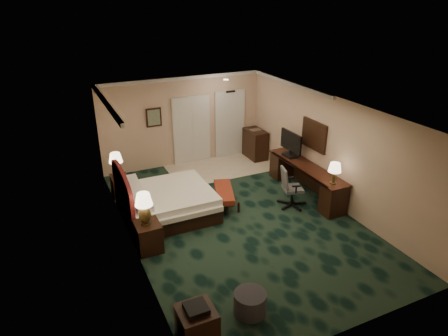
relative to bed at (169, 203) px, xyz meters
name	(u,v)px	position (x,y,z in m)	size (l,w,h in m)	color
floor	(238,219)	(1.40, -0.91, -0.32)	(5.00, 7.50, 0.00)	black
ceiling	(240,108)	(1.40, -0.91, 2.38)	(5.00, 7.50, 0.00)	white
wall_back	(183,121)	(1.40, 2.84, 1.03)	(5.00, 0.00, 2.70)	#C2A88F
wall_front	(356,262)	(1.40, -4.66, 1.03)	(5.00, 0.00, 2.70)	#C2A88F
wall_left	(127,188)	(-1.10, -0.91, 1.03)	(0.00, 7.50, 2.70)	#C2A88F
wall_right	(329,150)	(3.90, -0.91, 1.03)	(0.00, 7.50, 2.70)	#C2A88F
crown_molding	(240,111)	(1.40, -0.91, 2.33)	(5.00, 7.50, 0.10)	silver
tile_patch	(222,167)	(2.30, 1.99, -0.31)	(3.20, 1.70, 0.01)	beige
headboard	(123,195)	(-1.04, 0.09, 0.38)	(0.12, 2.00, 1.40)	#51100E
entry_door	(230,125)	(2.95, 2.81, 0.73)	(1.02, 0.06, 2.18)	silver
closet_doors	(192,130)	(1.65, 2.80, 0.73)	(1.20, 0.06, 2.10)	beige
wall_art	(154,117)	(0.50, 2.80, 1.28)	(0.45, 0.06, 0.55)	#546D63
wall_mirror	(314,135)	(3.86, -0.31, 1.23)	(0.05, 0.95, 0.75)	white
bed	(169,203)	(0.00, 0.00, 0.00)	(2.00, 1.85, 0.63)	white
nightstand_near	(148,236)	(-0.83, -1.19, -0.01)	(0.50, 0.57, 0.62)	black
nightstand_far	(120,185)	(-0.86, 1.52, -0.05)	(0.43, 0.49, 0.54)	black
lamp_near	(144,209)	(-0.86, -1.15, 0.64)	(0.36, 0.36, 0.68)	#33220B
lamp_far	(116,165)	(-0.90, 1.51, 0.55)	(0.35, 0.35, 0.66)	#33220B
bed_bench	(224,197)	(1.40, -0.10, -0.11)	(0.42, 1.21, 0.41)	maroon
ottoman	(250,303)	(0.23, -3.66, -0.12)	(0.55, 0.55, 0.39)	#2A292F
side_table	(197,325)	(-0.79, -3.84, -0.02)	(0.56, 0.56, 0.60)	black
desk	(305,180)	(3.58, -0.48, 0.08)	(0.60, 2.78, 0.80)	black
tv	(291,144)	(3.57, 0.27, 0.83)	(0.07, 0.89, 0.69)	black
desk_lamp	(334,173)	(3.54, -1.59, 0.75)	(0.30, 0.30, 0.53)	#33220B
desk_chair	(293,187)	(2.91, -0.88, 0.20)	(0.60, 0.57, 1.04)	#4E4F52
minibar	(255,144)	(3.61, 2.29, 0.14)	(0.49, 0.87, 0.92)	black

